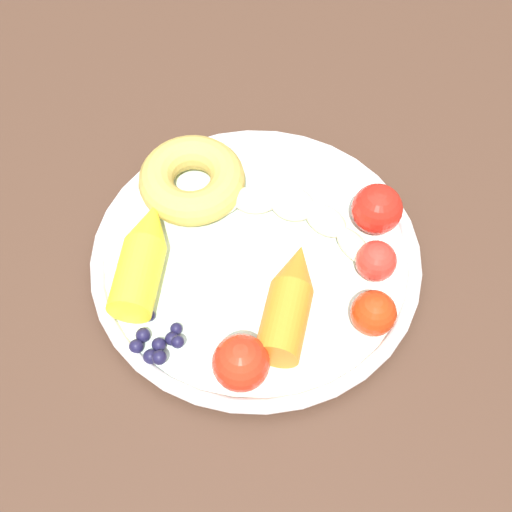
% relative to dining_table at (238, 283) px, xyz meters
% --- Properties ---
extents(ground_plane, '(6.00, 6.00, 0.00)m').
position_rel_dining_table_xyz_m(ground_plane, '(0.00, 0.00, -0.67)').
color(ground_plane, '#373045').
extents(dining_table, '(1.26, 0.94, 0.75)m').
position_rel_dining_table_xyz_m(dining_table, '(0.00, 0.00, 0.00)').
color(dining_table, '#422B1F').
rests_on(dining_table, ground_plane).
extents(plate, '(0.28, 0.28, 0.02)m').
position_rel_dining_table_xyz_m(plate, '(-0.02, 0.02, 0.09)').
color(plate, silver).
rests_on(plate, dining_table).
extents(banana, '(0.16, 0.07, 0.03)m').
position_rel_dining_table_xyz_m(banana, '(-0.04, -0.02, 0.10)').
color(banana, beige).
rests_on(banana, plate).
extents(carrot_orange, '(0.04, 0.11, 0.04)m').
position_rel_dining_table_xyz_m(carrot_orange, '(-0.05, 0.07, 0.11)').
color(carrot_orange, orange).
rests_on(carrot_orange, plate).
extents(carrot_yellow, '(0.04, 0.11, 0.04)m').
position_rel_dining_table_xyz_m(carrot_yellow, '(0.07, 0.05, 0.11)').
color(carrot_yellow, yellow).
rests_on(carrot_yellow, plate).
extents(donut, '(0.13, 0.13, 0.03)m').
position_rel_dining_table_xyz_m(donut, '(0.04, -0.04, 0.11)').
color(donut, '#B79B47').
rests_on(donut, plate).
extents(blueberry_pile, '(0.04, 0.05, 0.02)m').
position_rel_dining_table_xyz_m(blueberry_pile, '(0.04, 0.12, 0.10)').
color(blueberry_pile, '#191638').
rests_on(blueberry_pile, plate).
extents(tomato_near, '(0.04, 0.04, 0.04)m').
position_rel_dining_table_xyz_m(tomato_near, '(-0.12, -0.02, 0.11)').
color(tomato_near, red).
rests_on(tomato_near, plate).
extents(tomato_mid, '(0.04, 0.04, 0.04)m').
position_rel_dining_table_xyz_m(tomato_mid, '(-0.02, 0.13, 0.11)').
color(tomato_mid, red).
rests_on(tomato_mid, plate).
extents(tomato_far, '(0.04, 0.04, 0.04)m').
position_rel_dining_table_xyz_m(tomato_far, '(-0.12, 0.07, 0.11)').
color(tomato_far, '#BA2E0F').
rests_on(tomato_far, plate).
extents(tomato_extra, '(0.03, 0.03, 0.03)m').
position_rel_dining_table_xyz_m(tomato_extra, '(-0.12, 0.03, 0.11)').
color(tomato_extra, red).
rests_on(tomato_extra, plate).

